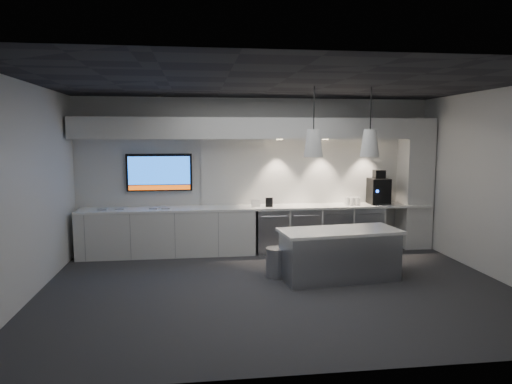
{
  "coord_description": "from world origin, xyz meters",
  "views": [
    {
      "loc": [
        -1.18,
        -6.49,
        2.25
      ],
      "look_at": [
        -0.19,
        1.1,
        1.32
      ],
      "focal_mm": 32.0,
      "sensor_mm": 36.0,
      "label": 1
    }
  ],
  "objects": [
    {
      "name": "fridge_unit_c",
      "position": [
        1.51,
        2.17,
        0.42
      ],
      "size": [
        0.6,
        0.61,
        0.85
      ],
      "primitive_type": "cube",
      "color": "#979A9F",
      "rests_on": "floor"
    },
    {
      "name": "pendant_right",
      "position": [
        1.48,
        0.31,
        2.15
      ],
      "size": [
        0.29,
        0.29,
        1.12
      ],
      "color": "silver",
      "rests_on": "ceiling"
    },
    {
      "name": "left_base_cabinets",
      "position": [
        -1.75,
        2.17,
        0.43
      ],
      "size": [
        3.3,
        0.63,
        0.86
      ],
      "primitive_type": "cube",
      "color": "silver",
      "rests_on": "floor"
    },
    {
      "name": "cup_cluster",
      "position": [
        1.87,
        2.12,
        0.98
      ],
      "size": [
        0.28,
        0.18,
        0.15
      ],
      "primitive_type": null,
      "color": "white",
      "rests_on": "back_counter"
    },
    {
      "name": "soffit",
      "position": [
        0.0,
        2.2,
        2.4
      ],
      "size": [
        6.9,
        0.6,
        0.4
      ],
      "primitive_type": "cube",
      "color": "silver",
      "rests_on": "wall_back"
    },
    {
      "name": "wall_tv",
      "position": [
        -1.9,
        2.45,
        1.56
      ],
      "size": [
        1.25,
        0.07,
        0.72
      ],
      "color": "black",
      "rests_on": "wall_back"
    },
    {
      "name": "island",
      "position": [
        1.03,
        0.31,
        0.4
      ],
      "size": [
        1.96,
        1.01,
        0.8
      ],
      "rotation": [
        0.0,
        0.0,
        0.11
      ],
      "color": "#979A9F",
      "rests_on": "floor"
    },
    {
      "name": "backsplash",
      "position": [
        1.2,
        2.48,
        1.55
      ],
      "size": [
        4.6,
        0.03,
        1.3
      ],
      "primitive_type": "cube",
      "color": "silver",
      "rests_on": "wall_back"
    },
    {
      "name": "wall_back",
      "position": [
        0.0,
        2.5,
        1.5
      ],
      "size": [
        7.0,
        0.0,
        7.0
      ],
      "primitive_type": "plane",
      "rotation": [
        1.57,
        0.0,
        0.0
      ],
      "color": "silver",
      "rests_on": "floor"
    },
    {
      "name": "sign_black",
      "position": [
        0.19,
        2.09,
        0.99
      ],
      "size": [
        0.14,
        0.02,
        0.18
      ],
      "primitive_type": "cube",
      "rotation": [
        0.0,
        0.0,
        0.03
      ],
      "color": "black",
      "rests_on": "back_counter"
    },
    {
      "name": "pendant_left",
      "position": [
        0.59,
        0.31,
        2.15
      ],
      "size": [
        0.29,
        0.29,
        1.12
      ],
      "color": "silver",
      "rests_on": "ceiling"
    },
    {
      "name": "fridge_unit_b",
      "position": [
        0.88,
        2.17,
        0.42
      ],
      "size": [
        0.6,
        0.61,
        0.85
      ],
      "primitive_type": "cube",
      "color": "#979A9F",
      "rests_on": "floor"
    },
    {
      "name": "fridge_unit_a",
      "position": [
        0.25,
        2.17,
        0.42
      ],
      "size": [
        0.6,
        0.61,
        0.85
      ],
      "primitive_type": "cube",
      "color": "#979A9F",
      "rests_on": "floor"
    },
    {
      "name": "fridge_unit_d",
      "position": [
        2.14,
        2.17,
        0.42
      ],
      "size": [
        0.6,
        0.61,
        0.85
      ],
      "primitive_type": "cube",
      "color": "#979A9F",
      "rests_on": "floor"
    },
    {
      "name": "tray_c",
      "position": [
        -1.98,
        2.13,
        0.91
      ],
      "size": [
        0.2,
        0.2,
        0.02
      ],
      "primitive_type": "cube",
      "rotation": [
        0.0,
        0.0,
        -0.27
      ],
      "color": "#A6A6A6",
      "rests_on": "back_counter"
    },
    {
      "name": "wall_left",
      "position": [
        -3.5,
        0.0,
        1.5
      ],
      "size": [
        0.0,
        7.0,
        7.0
      ],
      "primitive_type": "plane",
      "rotation": [
        1.57,
        0.0,
        1.57
      ],
      "color": "silver",
      "rests_on": "floor"
    },
    {
      "name": "floor",
      "position": [
        0.0,
        0.0,
        0.0
      ],
      "size": [
        7.0,
        7.0,
        0.0
      ],
      "primitive_type": "plane",
      "color": "#2D2D30",
      "rests_on": "ground"
    },
    {
      "name": "ceiling",
      "position": [
        0.0,
        0.0,
        3.0
      ],
      "size": [
        7.0,
        7.0,
        0.0
      ],
      "primitive_type": "plane",
      "rotation": [
        3.14,
        0.0,
        0.0
      ],
      "color": "black",
      "rests_on": "wall_back"
    },
    {
      "name": "coffee_machine",
      "position": [
        2.44,
        2.2,
        1.18
      ],
      "size": [
        0.39,
        0.56,
        0.68
      ],
      "rotation": [
        0.0,
        0.0,
        -0.05
      ],
      "color": "black",
      "rests_on": "back_counter"
    },
    {
      "name": "tray_b",
      "position": [
        -2.62,
        2.13,
        0.91
      ],
      "size": [
        0.18,
        0.18,
        0.02
      ],
      "primitive_type": "cube",
      "rotation": [
        0.0,
        0.0,
        0.12
      ],
      "color": "#A6A6A6",
      "rests_on": "back_counter"
    },
    {
      "name": "wall_front",
      "position": [
        0.0,
        -2.5,
        1.5
      ],
      "size": [
        7.0,
        0.0,
        7.0
      ],
      "primitive_type": "plane",
      "rotation": [
        -1.57,
        0.0,
        0.0
      ],
      "color": "silver",
      "rests_on": "floor"
    },
    {
      "name": "tray_d",
      "position": [
        -1.78,
        2.12,
        0.91
      ],
      "size": [
        0.17,
        0.17,
        0.02
      ],
      "primitive_type": "cube",
      "rotation": [
        0.0,
        0.0,
        0.05
      ],
      "color": "#A6A6A6",
      "rests_on": "back_counter"
    },
    {
      "name": "tray_a",
      "position": [
        -2.92,
        2.13,
        0.91
      ],
      "size": [
        0.16,
        0.16,
        0.02
      ],
      "primitive_type": "cube",
      "rotation": [
        0.0,
        0.0,
        0.0
      ],
      "color": "#A6A6A6",
      "rests_on": "back_counter"
    },
    {
      "name": "back_counter",
      "position": [
        0.0,
        2.17,
        0.88
      ],
      "size": [
        6.8,
        0.65,
        0.04
      ],
      "primitive_type": "cube",
      "color": "white",
      "rests_on": "left_base_cabinets"
    },
    {
      "name": "bin",
      "position": [
        0.06,
        0.55,
        0.24
      ],
      "size": [
        0.41,
        0.41,
        0.47
      ],
      "primitive_type": "cylinder",
      "rotation": [
        0.0,
        0.0,
        -0.26
      ],
      "color": "#979A9F",
      "rests_on": "floor"
    },
    {
      "name": "wall_right",
      "position": [
        3.5,
        0.0,
        1.5
      ],
      "size": [
        0.0,
        7.0,
        7.0
      ],
      "primitive_type": "plane",
      "rotation": [
        1.57,
        0.0,
        -1.57
      ],
      "color": "silver",
      "rests_on": "floor"
    },
    {
      "name": "column",
      "position": [
        3.2,
        2.2,
        1.3
      ],
      "size": [
        0.55,
        0.55,
        2.6
      ],
      "primitive_type": "cube",
      "color": "silver",
      "rests_on": "floor"
    },
    {
      "name": "sign_white",
      "position": [
        -0.06,
        2.12,
        0.97
      ],
      "size": [
        0.18,
        0.06,
        0.14
      ],
      "primitive_type": "cube",
      "rotation": [
        0.0,
        0.0,
        0.25
      ],
      "color": "white",
      "rests_on": "back_counter"
    }
  ]
}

